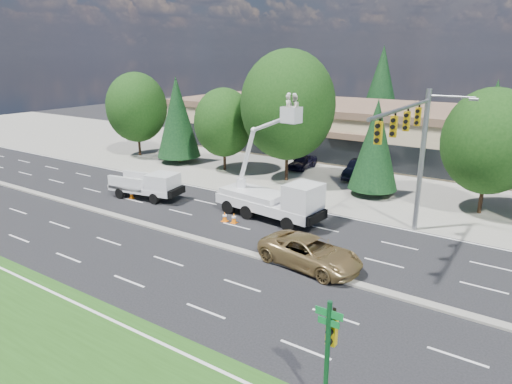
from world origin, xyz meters
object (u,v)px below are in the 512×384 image
Objects in this scene: signal_mast at (415,143)px; utility_pickup at (149,188)px; bucket_truck at (275,194)px; street_sign_pole at (329,345)px; minivan at (310,252)px.

utility_pickup is at bearing -171.80° from signal_mast.
signal_mast reaches higher than bucket_truck.
utility_pickup is (-21.26, 12.67, -1.55)m from street_sign_pole.
utility_pickup is 10.93m from bucket_truck.
minivan is at bearing -37.25° from bucket_truck.
utility_pickup is at bearing -166.35° from bucket_truck.
bucket_truck is 1.51× the size of minivan.
signal_mast is at bearing -0.84° from utility_pickup.
minivan is (5.25, -5.02, -1.05)m from bucket_truck.
signal_mast is 20.16m from utility_pickup.
utility_pickup is 1.02× the size of minivan.
utility_pickup is 16.47m from minivan.
bucket_truck is (-8.49, -1.42, -4.20)m from signal_mast.
utility_pickup is (-19.29, -2.78, -5.17)m from signal_mast.
bucket_truck is 7.34m from minivan.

